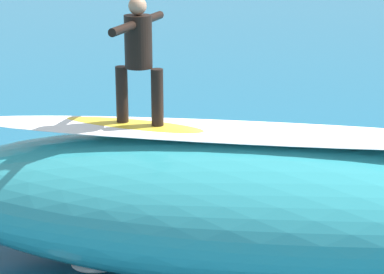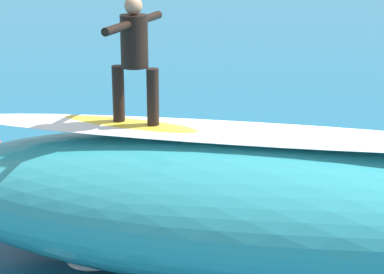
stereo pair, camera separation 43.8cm
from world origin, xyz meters
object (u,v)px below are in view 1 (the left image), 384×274
object	(u,v)px
surfboard_riding	(140,127)
surfer_paddling	(231,187)
surfboard_paddling	(232,194)
surfer_riding	(138,51)

from	to	relation	value
surfboard_riding	surfer_paddling	size ratio (longest dim) A/B	1.42
surfboard_paddling	surfer_paddling	world-z (taller)	surfer_paddling
surfboard_riding	surfer_riding	distance (m)	0.95
surfboard_paddling	surfer_paddling	xyz separation A→B (m)	(-0.01, 0.12, 0.16)
surfer_riding	surfboard_paddling	size ratio (longest dim) A/B	0.77
surfboard_riding	surfer_riding	world-z (taller)	surfer_riding
surfboard_paddling	surfer_riding	bearing A→B (deg)	158.56
surfer_riding	surfboard_riding	bearing A→B (deg)	50.81
surfboard_riding	surfer_riding	size ratio (longest dim) A/B	1.46
surfboard_riding	surfer_riding	bearing A→B (deg)	-129.19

